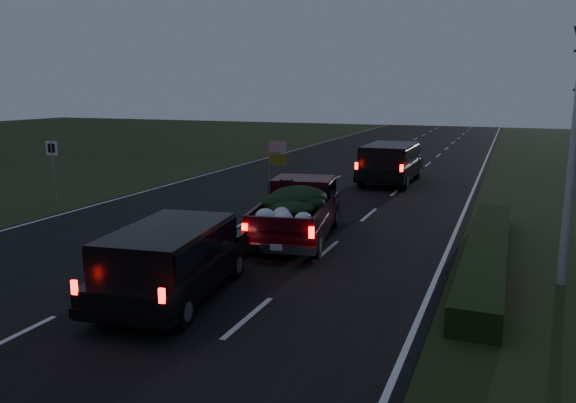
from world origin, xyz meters
The scene contains 7 objects.
ground centered at (0.00, 0.00, 0.00)m, with size 120.00×120.00×0.00m, color black.
road_asphalt centered at (0.00, 0.00, 0.01)m, with size 14.00×120.00×0.02m, color black.
hedge_row centered at (7.80, 3.00, 0.30)m, with size 1.00×10.00×0.60m, color black.
route_sign centered at (-8.50, 5.00, 1.66)m, with size 0.55×0.08×2.50m.
pickup_truck centered at (2.39, 3.45, 0.99)m, with size 2.73×5.30×2.65m.
lead_suv centered at (2.86, 14.73, 1.16)m, with size 2.24×5.36×1.54m.
rear_suv centered at (1.64, -2.18, 1.00)m, with size 2.55×4.81×1.32m.
Camera 1 is at (8.20, -11.91, 4.45)m, focal length 35.00 mm.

